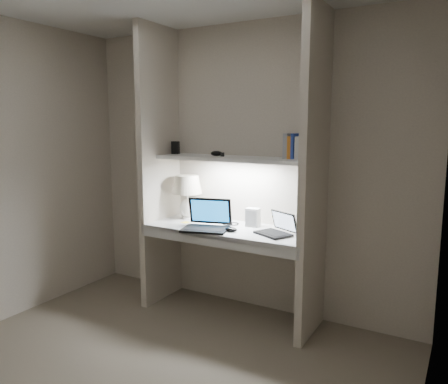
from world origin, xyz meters
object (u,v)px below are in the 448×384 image
Objects in this scene: laptop_main at (207,222)px; laptop_netbook at (277,229)px; book_row at (297,147)px; speaker at (253,217)px; table_lamp at (187,190)px.

laptop_main is 0.60m from laptop_netbook.
laptop_netbook is 1.73× the size of book_row.
book_row reaches higher than laptop_main.
speaker is (0.30, 0.26, 0.02)m from laptop_main.
table_lamp is 0.91× the size of laptop_main.
table_lamp is at bearing 177.91° from speaker.
laptop_main is (0.36, -0.24, -0.22)m from table_lamp.
laptop_netbook is 2.20× the size of speaker.
laptop_netbook is 0.68m from book_row.
speaker is at bearing 179.65° from laptop_netbook.
table_lamp reaches higher than laptop_netbook.
laptop_main is at bearing -142.24° from laptop_netbook.
book_row is (0.08, 0.18, 0.65)m from laptop_netbook.
table_lamp is 1.11m from book_row.
laptop_main is at bearing -155.68° from book_row.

